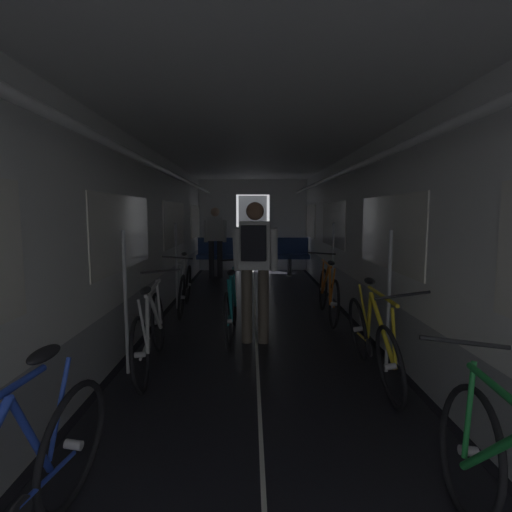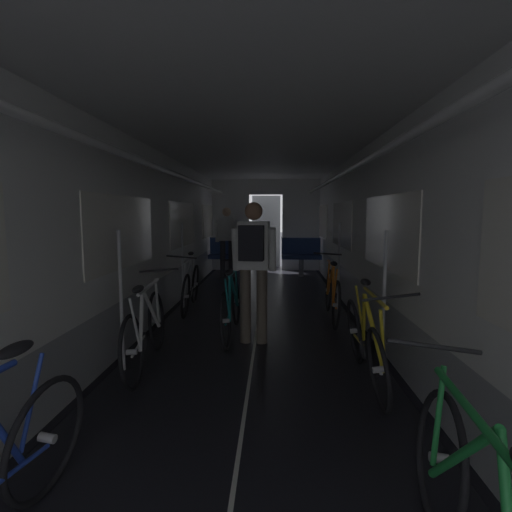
% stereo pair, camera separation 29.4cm
% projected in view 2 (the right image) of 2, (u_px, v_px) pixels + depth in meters
% --- Properties ---
extents(train_car_shell, '(3.14, 12.34, 2.57)m').
position_uv_depth(train_car_shell, '(257.00, 202.00, 5.16)').
color(train_car_shell, black).
rests_on(train_car_shell, ground).
extents(bench_seat_far_left, '(0.98, 0.51, 0.95)m').
position_uv_depth(bench_seat_far_left, '(229.00, 253.00, 9.77)').
color(bench_seat_far_left, gray).
rests_on(bench_seat_far_left, ground).
extents(bench_seat_far_right, '(0.98, 0.51, 0.95)m').
position_uv_depth(bench_seat_far_right, '(301.00, 253.00, 9.69)').
color(bench_seat_far_right, gray).
rests_on(bench_seat_far_right, ground).
extents(bicycle_silver, '(0.44, 1.69, 0.95)m').
position_uv_depth(bicycle_silver, '(190.00, 286.00, 6.29)').
color(bicycle_silver, black).
rests_on(bicycle_silver, ground).
extents(bicycle_orange, '(0.44, 1.69, 0.94)m').
position_uv_depth(bicycle_orange, '(332.00, 294.00, 5.72)').
color(bicycle_orange, black).
rests_on(bicycle_orange, ground).
extents(bicycle_yellow, '(0.44, 1.69, 0.96)m').
position_uv_depth(bicycle_yellow, '(366.00, 342.00, 3.59)').
color(bicycle_yellow, black).
rests_on(bicycle_yellow, ground).
extents(bicycle_white, '(0.44, 1.69, 0.95)m').
position_uv_depth(bicycle_white, '(146.00, 330.00, 3.96)').
color(bicycle_white, black).
rests_on(bicycle_white, ground).
extents(person_cyclist_aisle, '(0.55, 0.41, 1.69)m').
position_uv_depth(person_cyclist_aisle, '(253.00, 259.00, 4.61)').
color(person_cyclist_aisle, brown).
rests_on(person_cyclist_aisle, ground).
extents(bicycle_teal_in_aisle, '(0.44, 1.69, 0.94)m').
position_uv_depth(bicycle_teal_in_aisle, '(231.00, 306.00, 4.96)').
color(bicycle_teal_in_aisle, black).
rests_on(bicycle_teal_in_aisle, ground).
extents(person_standing_near_bench, '(0.53, 0.23, 1.69)m').
position_uv_depth(person_standing_near_bench, '(227.00, 237.00, 9.35)').
color(person_standing_near_bench, '#2D2D33').
rests_on(person_standing_near_bench, ground).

